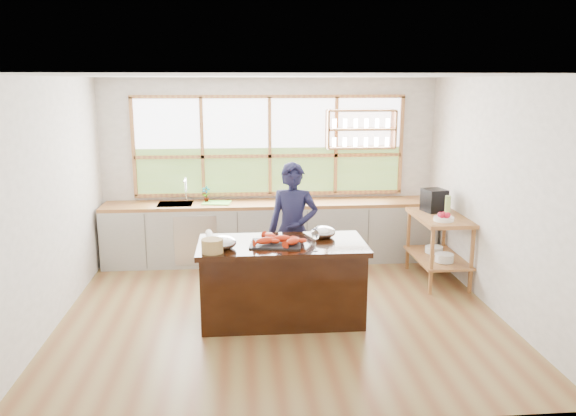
{
  "coord_description": "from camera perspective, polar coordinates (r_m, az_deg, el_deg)",
  "views": [
    {
      "loc": [
        -0.43,
        -6.14,
        2.64
      ],
      "look_at": [
        0.1,
        0.15,
        1.21
      ],
      "focal_mm": 35.0,
      "sensor_mm": 36.0,
      "label": 1
    }
  ],
  "objects": [
    {
      "name": "potted_plant",
      "position": [
        8.32,
        -8.32,
        1.38
      ],
      "size": [
        0.15,
        0.12,
        0.24
      ],
      "primitive_type": "imported",
      "rotation": [
        0.0,
        0.0,
        -0.27
      ],
      "color": "slate",
      "rests_on": "back_counter"
    },
    {
      "name": "room_shell",
      "position": [
        6.73,
        -0.89,
        5.14
      ],
      "size": [
        5.02,
        4.52,
        2.71
      ],
      "color": "white",
      "rests_on": "ground_plane"
    },
    {
      "name": "cutting_board",
      "position": [
        8.28,
        -7.25,
        0.54
      ],
      "size": [
        0.44,
        0.35,
        0.01
      ],
      "primitive_type": "cube",
      "rotation": [
        0.0,
        0.0,
        -0.14
      ],
      "color": "#63BE3E",
      "rests_on": "back_counter"
    },
    {
      "name": "right_shelf_unit",
      "position": [
        7.78,
        15.09,
        -2.9
      ],
      "size": [
        0.62,
        1.1,
        0.9
      ],
      "color": "#A77733",
      "rests_on": "ground_plane"
    },
    {
      "name": "cook",
      "position": [
        6.92,
        0.51,
        -2.31
      ],
      "size": [
        0.69,
        0.54,
        1.69
      ],
      "primitive_type": "imported",
      "rotation": [
        0.0,
        0.0,
        -0.24
      ],
      "color": "#161735",
      "rests_on": "ground_plane"
    },
    {
      "name": "espresso_machine",
      "position": [
        7.92,
        14.62,
        0.76
      ],
      "size": [
        0.33,
        0.34,
        0.31
      ],
      "primitive_type": "cube",
      "rotation": [
        0.0,
        0.0,
        0.23
      ],
      "color": "black",
      "rests_on": "right_shelf_unit"
    },
    {
      "name": "wine_glass",
      "position": [
        5.9,
        2.8,
        -2.83
      ],
      "size": [
        0.08,
        0.08,
        0.22
      ],
      "color": "white",
      "rests_on": "island"
    },
    {
      "name": "wine_bottle",
      "position": [
        7.59,
        15.9,
        0.11
      ],
      "size": [
        0.07,
        0.07,
        0.29
      ],
      "primitive_type": "cylinder",
      "rotation": [
        0.0,
        0.0,
        0.02
      ],
      "color": "#A1C65D",
      "rests_on": "right_shelf_unit"
    },
    {
      "name": "ground_plane",
      "position": [
        6.7,
        -0.74,
        -10.48
      ],
      "size": [
        5.0,
        5.0,
        0.0
      ],
      "primitive_type": "plane",
      "color": "olive"
    },
    {
      "name": "fruit_bowl",
      "position": [
        7.44,
        15.55,
        -0.95
      ],
      "size": [
        0.26,
        0.26,
        0.11
      ],
      "color": "white",
      "rests_on": "right_shelf_unit"
    },
    {
      "name": "parchment_roll",
      "position": [
        6.39,
        -7.95,
        -2.84
      ],
      "size": [
        0.12,
        0.31,
        0.08
      ],
      "primitive_type": "cylinder",
      "rotation": [
        1.57,
        0.0,
        0.14
      ],
      "color": "white",
      "rests_on": "island"
    },
    {
      "name": "mixing_bowl_left",
      "position": [
        6.04,
        -6.65,
        -3.51
      ],
      "size": [
        0.3,
        0.3,
        0.14
      ],
      "primitive_type": "ellipsoid",
      "color": "silver",
      "rests_on": "island"
    },
    {
      "name": "back_counter",
      "position": [
        8.38,
        -1.83,
        -2.39
      ],
      "size": [
        4.9,
        0.63,
        0.9
      ],
      "color": "#ADAAA4",
      "rests_on": "ground_plane"
    },
    {
      "name": "island",
      "position": [
        6.35,
        -0.62,
        -7.42
      ],
      "size": [
        1.85,
        0.9,
        0.9
      ],
      "color": "black",
      "rests_on": "ground_plane"
    },
    {
      "name": "mixing_bowl_right",
      "position": [
        6.42,
        3.58,
        -2.47
      ],
      "size": [
        0.29,
        0.29,
        0.14
      ],
      "primitive_type": "ellipsoid",
      "color": "silver",
      "rests_on": "island"
    },
    {
      "name": "lobster_pile",
      "position": [
        6.12,
        -1.04,
        -3.23
      ],
      "size": [
        0.52,
        0.44,
        0.08
      ],
      "color": "#D2480B",
      "rests_on": "slate_board"
    },
    {
      "name": "slate_board",
      "position": [
        6.14,
        -1.25,
        -3.67
      ],
      "size": [
        0.6,
        0.47,
        0.02
      ],
      "primitive_type": "cube",
      "rotation": [
        0.0,
        0.0,
        -0.13
      ],
      "color": "black",
      "rests_on": "island"
    },
    {
      "name": "wicker_basket",
      "position": [
        5.89,
        -7.71,
        -3.84
      ],
      "size": [
        0.23,
        0.23,
        0.15
      ],
      "primitive_type": "cylinder",
      "color": "#A18A4E",
      "rests_on": "island"
    }
  ]
}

